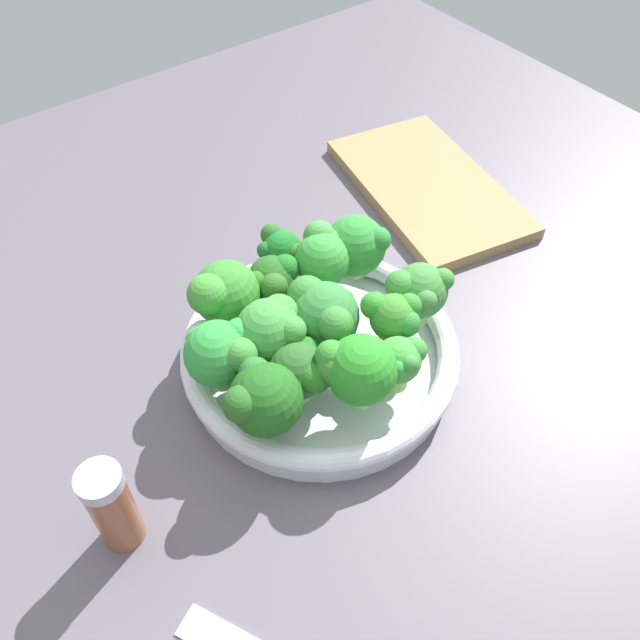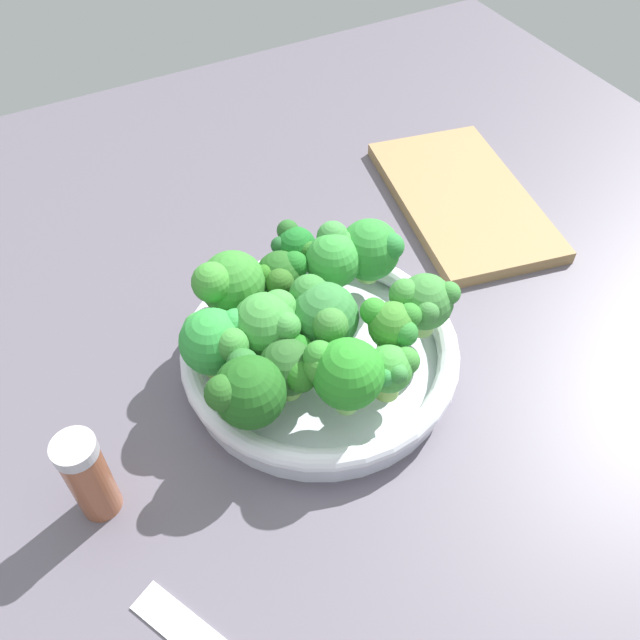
# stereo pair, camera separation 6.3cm
# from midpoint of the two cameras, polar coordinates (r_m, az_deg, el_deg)

# --- Properties ---
(ground_plane) EXTENTS (1.30, 1.30, 0.03)m
(ground_plane) POSITION_cam_midpoint_polar(r_m,az_deg,el_deg) (0.69, -0.80, -5.07)
(ground_plane) COLOR #57515E
(bowl) EXTENTS (0.27, 0.27, 0.04)m
(bowl) POSITION_cam_midpoint_polar(r_m,az_deg,el_deg) (0.67, -2.70, -2.96)
(bowl) COLOR white
(bowl) RESTS_ON ground_plane
(broccoli_floret_0) EXTENTS (0.06, 0.05, 0.06)m
(broccoli_floret_0) POSITION_cam_midpoint_polar(r_m,az_deg,el_deg) (0.62, 3.38, 0.04)
(broccoli_floret_0) COLOR #8DC169
(broccoli_floret_0) RESTS_ON bowl
(broccoli_floret_1) EXTENTS (0.06, 0.06, 0.07)m
(broccoli_floret_1) POSITION_cam_midpoint_polar(r_m,az_deg,el_deg) (0.65, 5.62, 2.30)
(broccoli_floret_1) COLOR #91C266
(broccoli_floret_1) RESTS_ON bowl
(broccoli_floret_2) EXTENTS (0.04, 0.05, 0.06)m
(broccoli_floret_2) POSITION_cam_midpoint_polar(r_m,az_deg,el_deg) (0.60, 3.79, -3.68)
(broccoli_floret_2) COLOR #84B44F
(broccoli_floret_2) RESTS_ON bowl
(broccoli_floret_3) EXTENTS (0.06, 0.06, 0.07)m
(broccoli_floret_3) POSITION_cam_midpoint_polar(r_m,az_deg,el_deg) (0.67, -2.41, 5.36)
(broccoli_floret_3) COLOR #84B85C
(broccoli_floret_3) RESTS_ON bowl
(broccoli_floret_4) EXTENTS (0.06, 0.06, 0.07)m
(broccoli_floret_4) POSITION_cam_midpoint_polar(r_m,az_deg,el_deg) (0.69, 0.40, 6.18)
(broccoli_floret_4) COLOR #8CBD60
(broccoli_floret_4) RESTS_ON bowl
(broccoli_floret_5) EXTENTS (0.06, 0.06, 0.06)m
(broccoli_floret_5) POSITION_cam_midpoint_polar(r_m,az_deg,el_deg) (0.67, -6.73, 3.27)
(broccoli_floret_5) COLOR #9CD663
(broccoli_floret_5) RESTS_ON bowl
(broccoli_floret_6) EXTENTS (0.06, 0.06, 0.06)m
(broccoli_floret_6) POSITION_cam_midpoint_polar(r_m,az_deg,el_deg) (0.59, -4.59, -4.41)
(broccoli_floret_6) COLOR #80BC51
(broccoli_floret_6) RESTS_ON bowl
(broccoli_floret_7) EXTENTS (0.08, 0.07, 0.07)m
(broccoli_floret_7) POSITION_cam_midpoint_polar(r_m,az_deg,el_deg) (0.62, -2.72, 0.38)
(broccoli_floret_7) COLOR #99D173
(broccoli_floret_7) RESTS_ON bowl
(broccoli_floret_8) EXTENTS (0.07, 0.07, 0.07)m
(broccoli_floret_8) POSITION_cam_midpoint_polar(r_m,az_deg,el_deg) (0.57, -8.08, -6.82)
(broccoli_floret_8) COLOR #85C65B
(broccoli_floret_8) RESTS_ON bowl
(broccoli_floret_9) EXTENTS (0.07, 0.07, 0.07)m
(broccoli_floret_9) POSITION_cam_midpoint_polar(r_m,az_deg,el_deg) (0.60, -11.35, -2.87)
(broccoli_floret_9) COLOR #84B14C
(broccoli_floret_9) RESTS_ON bowl
(broccoli_floret_10) EXTENTS (0.07, 0.07, 0.08)m
(broccoli_floret_10) POSITION_cam_midpoint_polar(r_m,az_deg,el_deg) (0.65, -10.99, 2.02)
(broccoli_floret_10) COLOR #89C05B
(broccoli_floret_10) RESTS_ON bowl
(broccoli_floret_11) EXTENTS (0.06, 0.07, 0.07)m
(broccoli_floret_11) POSITION_cam_midpoint_polar(r_m,az_deg,el_deg) (0.61, -7.09, -0.96)
(broccoli_floret_11) COLOR #84B55E
(broccoli_floret_11) RESTS_ON bowl
(broccoli_floret_12) EXTENTS (0.07, 0.06, 0.08)m
(broccoli_floret_12) POSITION_cam_midpoint_polar(r_m,az_deg,el_deg) (0.57, -0.04, -4.39)
(broccoli_floret_12) COLOR #96D86E
(broccoli_floret_12) RESTS_ON bowl
(broccoli_floret_13) EXTENTS (0.05, 0.05, 0.05)m
(broccoli_floret_13) POSITION_cam_midpoint_polar(r_m,az_deg,el_deg) (0.70, -5.92, 5.78)
(broccoli_floret_13) COLOR #86B95C
(broccoli_floret_13) RESTS_ON bowl
(cutting_board) EXTENTS (0.30, 0.21, 0.02)m
(cutting_board) POSITION_cam_midpoint_polar(r_m,az_deg,el_deg) (0.89, 7.13, 11.02)
(cutting_board) COLOR #99784B
(cutting_board) RESTS_ON ground_plane
(pepper_shaker) EXTENTS (0.04, 0.04, 0.10)m
(pepper_shaker) POSITION_cam_midpoint_polar(r_m,az_deg,el_deg) (0.58, -20.32, -14.85)
(pepper_shaker) COLOR brown
(pepper_shaker) RESTS_ON ground_plane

